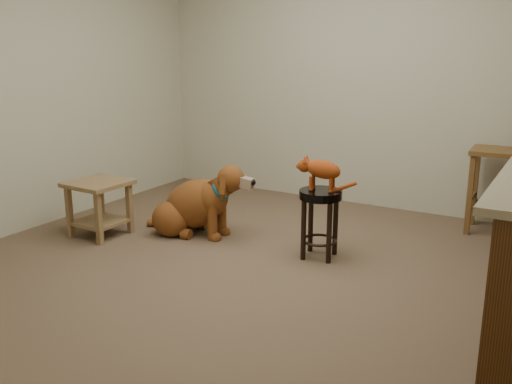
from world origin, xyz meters
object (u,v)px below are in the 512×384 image
Objects in this scene: wood_stool at (492,190)px; golden_retriever at (195,206)px; side_table at (99,200)px; padded_stool at (320,210)px; tabby_kitten at (320,170)px.

golden_retriever is at bearing -148.55° from wood_stool.
wood_stool is 3.38m from side_table.
padded_stool is at bearing -128.49° from wood_stool.
padded_stool is 1.90m from side_table.
wood_stool is 1.66× the size of tabby_kitten.
golden_retriever is 1.22m from tabby_kitten.
wood_stool reaches higher than golden_retriever.
wood_stool reaches higher than padded_stool.
wood_stool is at bearing 51.51° from padded_stool.
side_table is at bearing -148.36° from wood_stool.
tabby_kitten is at bearing -4.49° from golden_retriever.
padded_stool is 1.16m from golden_retriever.
padded_stool is 0.31m from tabby_kitten.
side_table is (-1.84, -0.47, -0.06)m from padded_stool.
wood_stool is 2.57m from golden_retriever.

